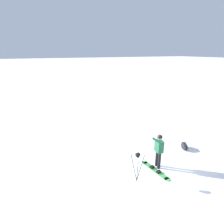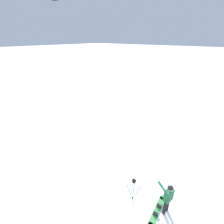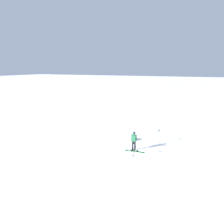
% 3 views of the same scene
% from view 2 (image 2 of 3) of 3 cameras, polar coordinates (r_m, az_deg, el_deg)
% --- Properties ---
extents(ground_plane, '(300.00, 300.00, 0.00)m').
position_cam_2_polar(ground_plane, '(8.36, 17.58, -34.07)').
color(ground_plane, white).
extents(snowboarder, '(0.46, 0.69, 1.68)m').
position_cam_2_polar(snowboarder, '(7.86, 19.87, -27.07)').
color(snowboarder, black).
rests_on(snowboarder, ground_plane).
extents(snowboard, '(1.78, 0.39, 0.10)m').
position_cam_2_polar(snowboard, '(8.57, 16.21, -31.26)').
color(snowboard, '#3F994C').
rests_on(snowboard, ground_plane).
extents(camera_tripod, '(0.64, 0.54, 1.30)m').
position_cam_2_polar(camera_tripod, '(7.96, 7.94, -25.16)').
color(camera_tripod, '#262628').
rests_on(camera_tripod, ground_plane).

